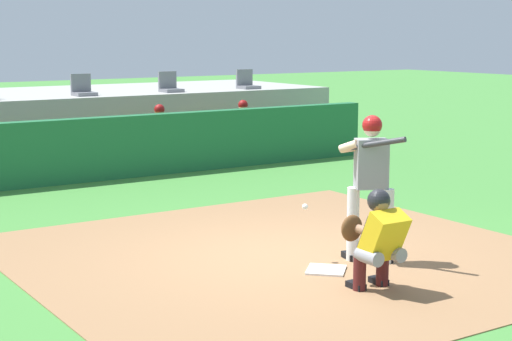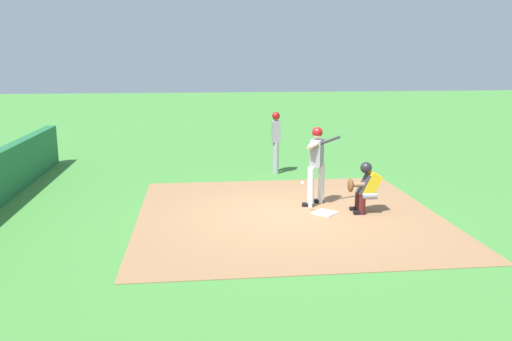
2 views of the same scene
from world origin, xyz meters
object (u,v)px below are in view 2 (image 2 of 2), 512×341
at_px(home_plate, 325,213).
at_px(on_deck_batter, 276,138).
at_px(catcher_crouched, 365,186).
at_px(batter_at_plate, 316,161).

xyz_separation_m(home_plate, on_deck_batter, (4.23, 0.44, 1.00)).
distance_m(home_plate, catcher_crouched, 1.05).
xyz_separation_m(batter_at_plate, on_deck_batter, (3.54, 0.39, -0.02)).
height_order(home_plate, catcher_crouched, catcher_crouched).
relative_size(catcher_crouched, on_deck_batter, 0.97).
distance_m(catcher_crouched, on_deck_batter, 4.45).
bearing_deg(catcher_crouched, home_plate, 89.89).
relative_size(batter_at_plate, on_deck_batter, 1.01).
relative_size(home_plate, batter_at_plate, 0.24).
relative_size(batter_at_plate, catcher_crouched, 1.04).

